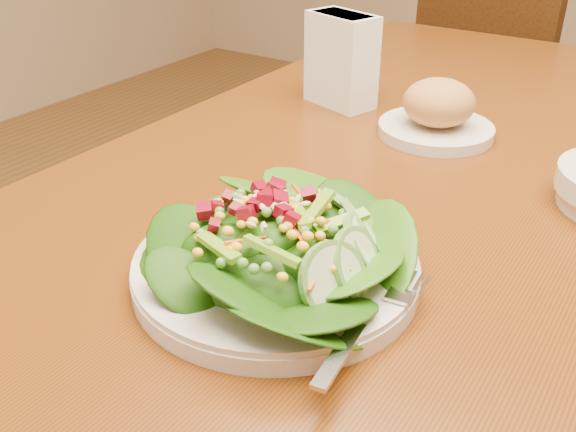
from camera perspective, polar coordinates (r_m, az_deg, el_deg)
name	(u,v)px	position (r m, az deg, el deg)	size (l,w,h in m)	color
dining_table	(466,239)	(0.88, 15.58, -2.03)	(0.90, 1.40, 0.75)	#5A300B
chair_far	(495,107)	(1.91, 17.94, 9.17)	(0.50, 0.51, 0.90)	#40210C
salad_plate	(284,255)	(0.57, -0.34, -3.52)	(0.27, 0.26, 0.08)	silver
bread_plate	(438,113)	(0.91, 13.15, 8.90)	(0.16, 0.16, 0.08)	silver
napkin_holder	(341,58)	(1.00, 4.77, 13.85)	(0.12, 0.09, 0.14)	white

